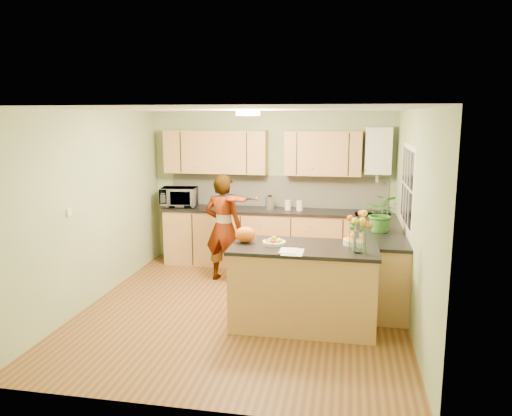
# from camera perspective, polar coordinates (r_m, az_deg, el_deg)

# --- Properties ---
(floor) EXTENTS (4.50, 4.50, 0.00)m
(floor) POSITION_cam_1_polar(r_m,az_deg,el_deg) (6.49, -1.40, -11.46)
(floor) COLOR brown
(floor) RESTS_ON ground
(ceiling) EXTENTS (4.00, 4.50, 0.02)m
(ceiling) POSITION_cam_1_polar(r_m,az_deg,el_deg) (6.03, -1.50, 11.19)
(ceiling) COLOR silver
(ceiling) RESTS_ON wall_back
(wall_back) EXTENTS (4.00, 0.02, 2.50)m
(wall_back) POSITION_cam_1_polar(r_m,az_deg,el_deg) (8.32, 1.77, 2.32)
(wall_back) COLOR #89A273
(wall_back) RESTS_ON floor
(wall_front) EXTENTS (4.00, 0.02, 2.50)m
(wall_front) POSITION_cam_1_polar(r_m,az_deg,el_deg) (4.02, -8.15, -6.51)
(wall_front) COLOR #89A273
(wall_front) RESTS_ON floor
(wall_left) EXTENTS (0.02, 4.50, 2.50)m
(wall_left) POSITION_cam_1_polar(r_m,az_deg,el_deg) (6.83, -18.09, 0.05)
(wall_left) COLOR #89A273
(wall_left) RESTS_ON floor
(wall_right) EXTENTS (0.02, 4.50, 2.50)m
(wall_right) POSITION_cam_1_polar(r_m,az_deg,el_deg) (6.05, 17.41, -1.19)
(wall_right) COLOR #89A273
(wall_right) RESTS_ON floor
(back_counter) EXTENTS (3.64, 0.62, 0.94)m
(back_counter) POSITION_cam_1_polar(r_m,az_deg,el_deg) (8.16, 2.11, -3.42)
(back_counter) COLOR #A57E42
(back_counter) RESTS_ON floor
(right_counter) EXTENTS (0.62, 2.24, 0.94)m
(right_counter) POSITION_cam_1_polar(r_m,az_deg,el_deg) (7.03, 13.83, -5.98)
(right_counter) COLOR #A57E42
(right_counter) RESTS_ON floor
(splashback) EXTENTS (3.60, 0.02, 0.52)m
(splashback) POSITION_cam_1_polar(r_m,az_deg,el_deg) (8.30, 2.43, 1.94)
(splashback) COLOR beige
(splashback) RESTS_ON back_counter
(upper_cabinets) EXTENTS (3.20, 0.34, 0.70)m
(upper_cabinets) POSITION_cam_1_polar(r_m,az_deg,el_deg) (8.12, 0.37, 6.38)
(upper_cabinets) COLOR #A57E42
(upper_cabinets) RESTS_ON wall_back
(boiler) EXTENTS (0.40, 0.30, 0.86)m
(boiler) POSITION_cam_1_polar(r_m,az_deg,el_deg) (8.01, 13.79, 6.37)
(boiler) COLOR white
(boiler) RESTS_ON wall_back
(window_right) EXTENTS (0.01, 1.30, 1.05)m
(window_right) POSITION_cam_1_polar(r_m,az_deg,el_deg) (6.59, 16.89, 2.39)
(window_right) COLOR white
(window_right) RESTS_ON wall_right
(light_switch) EXTENTS (0.02, 0.09, 0.09)m
(light_switch) POSITION_cam_1_polar(r_m,az_deg,el_deg) (6.31, -20.58, -0.47)
(light_switch) COLOR white
(light_switch) RESTS_ON wall_left
(ceiling_lamp) EXTENTS (0.30, 0.30, 0.07)m
(ceiling_lamp) POSITION_cam_1_polar(r_m,az_deg,el_deg) (6.32, -0.93, 10.80)
(ceiling_lamp) COLOR #FFEABF
(ceiling_lamp) RESTS_ON ceiling
(peninsula_island) EXTENTS (1.67, 0.86, 0.96)m
(peninsula_island) POSITION_cam_1_polar(r_m,az_deg,el_deg) (5.88, 5.46, -8.85)
(peninsula_island) COLOR #A57E42
(peninsula_island) RESTS_ON floor
(fruit_dish) EXTENTS (0.27, 0.27, 0.09)m
(fruit_dish) POSITION_cam_1_polar(r_m,az_deg,el_deg) (5.77, 2.08, -3.83)
(fruit_dish) COLOR #F9E5C7
(fruit_dish) RESTS_ON peninsula_island
(orange_bowl) EXTENTS (0.23, 0.23, 0.13)m
(orange_bowl) POSITION_cam_1_polar(r_m,az_deg,el_deg) (5.86, 11.06, -3.63)
(orange_bowl) COLOR #F9E5C7
(orange_bowl) RESTS_ON peninsula_island
(flower_vase) EXTENTS (0.28, 0.28, 0.52)m
(flower_vase) POSITION_cam_1_polar(r_m,az_deg,el_deg) (5.47, 11.71, -1.52)
(flower_vase) COLOR silver
(flower_vase) RESTS_ON peninsula_island
(orange_bag) EXTENTS (0.27, 0.24, 0.18)m
(orange_bag) POSITION_cam_1_polar(r_m,az_deg,el_deg) (5.87, -1.23, -3.05)
(orange_bag) COLOR orange
(orange_bag) RESTS_ON peninsula_island
(papers) EXTENTS (0.23, 0.31, 0.01)m
(papers) POSITION_cam_1_polar(r_m,az_deg,el_deg) (5.46, 4.21, -5.02)
(papers) COLOR white
(papers) RESTS_ON peninsula_island
(violinist) EXTENTS (0.65, 0.49, 1.60)m
(violinist) POSITION_cam_1_polar(r_m,az_deg,el_deg) (7.38, -3.74, -2.28)
(violinist) COLOR tan
(violinist) RESTS_ON floor
(violin) EXTENTS (0.68, 0.59, 0.17)m
(violin) POSITION_cam_1_polar(r_m,az_deg,el_deg) (7.03, -2.65, 1.08)
(violin) COLOR #491704
(violin) RESTS_ON violinist
(microwave) EXTENTS (0.62, 0.45, 0.32)m
(microwave) POSITION_cam_1_polar(r_m,az_deg,el_deg) (8.41, -8.80, 1.25)
(microwave) COLOR white
(microwave) RESTS_ON back_counter
(blue_box) EXTENTS (0.31, 0.24, 0.22)m
(blue_box) POSITION_cam_1_polar(r_m,az_deg,el_deg) (8.17, -3.47, 0.74)
(blue_box) COLOR navy
(blue_box) RESTS_ON back_counter
(kettle) EXTENTS (0.15, 0.15, 0.28)m
(kettle) POSITION_cam_1_polar(r_m,az_deg,el_deg) (8.05, 1.59, 0.64)
(kettle) COLOR #BABABE
(kettle) RESTS_ON back_counter
(jar_cream) EXTENTS (0.13, 0.13, 0.16)m
(jar_cream) POSITION_cam_1_polar(r_m,az_deg,el_deg) (8.04, 3.66, 0.34)
(jar_cream) COLOR #F9E5C7
(jar_cream) RESTS_ON back_counter
(jar_white) EXTENTS (0.11, 0.11, 0.16)m
(jar_white) POSITION_cam_1_polar(r_m,az_deg,el_deg) (8.00, 5.01, 0.28)
(jar_white) COLOR white
(jar_white) RESTS_ON back_counter
(potted_plant) EXTENTS (0.54, 0.50, 0.51)m
(potted_plant) POSITION_cam_1_polar(r_m,az_deg,el_deg) (6.63, 14.21, -0.56)
(potted_plant) COLOR #3A7C29
(potted_plant) RESTS_ON right_counter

